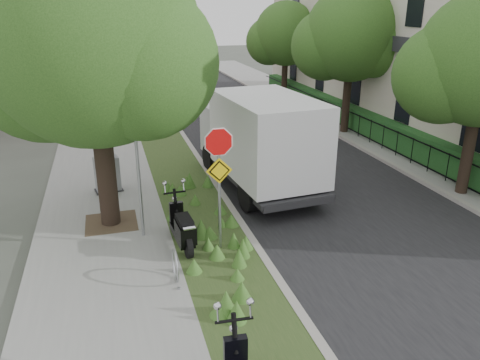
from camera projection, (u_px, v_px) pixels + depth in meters
The scene contains 19 objects.
ground at pixel (281, 255), 11.64m from camera, with size 120.00×120.00×0.00m, color #4C5147.
sidewalk_near at pixel (100, 152), 19.51m from camera, with size 3.50×60.00×0.12m, color gray.
verge at pixel (166, 147), 20.22m from camera, with size 2.00×60.00×0.12m, color #2F461E.
kerb_near at pixel (189, 145), 20.47m from camera, with size 0.20×60.00×0.13m, color #9E9991.
road at pixel (265, 140), 21.40m from camera, with size 7.00×60.00×0.01m, color black.
kerb_far at pixel (334, 133), 22.28m from camera, with size 0.20×60.00×0.13m, color #9E9991.
footpath_far at pixel (366, 131), 22.72m from camera, with size 3.20×60.00×0.12m, color gray.
street_tree_main at pixel (89, 50), 11.45m from camera, with size 6.21×5.54×7.66m.
bare_post at pixel (138, 163), 11.68m from camera, with size 0.08×0.08×4.00m.
bike_hoop at pixel (175, 265), 10.23m from camera, with size 0.06×0.78×0.77m.
sign_assembly at pixel (219, 164), 10.98m from camera, with size 0.94×0.08×3.22m.
fence_far at pixel (348, 120), 22.25m from camera, with size 0.04×24.00×1.00m.
hedge_far at pixel (362, 119), 22.43m from camera, with size 1.00×24.00×1.10m, color #1B4017.
terrace_houses at pixel (436, 42), 22.12m from camera, with size 7.40×26.40×8.20m.
far_tree_b at pixel (349, 39), 20.91m from camera, with size 4.83×4.31×6.56m.
far_tree_c at pixel (285, 37), 28.25m from camera, with size 4.37×3.89×5.93m.
scooter_near at pixel (183, 232), 11.55m from camera, with size 0.48×1.94×0.93m.
box_truck at pixel (260, 137), 15.25m from camera, with size 2.84×6.19×2.72m.
utility_cabinet at pixel (107, 175), 15.12m from camera, with size 0.94×0.70×1.14m.
Camera 1 is at (-3.80, -9.54, 5.87)m, focal length 35.00 mm.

